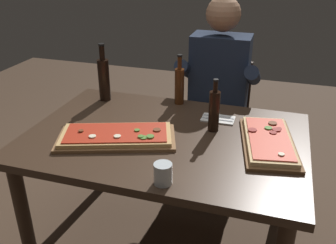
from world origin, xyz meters
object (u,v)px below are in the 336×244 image
(dining_table, at_px, (165,151))
(vinegar_bottle_green, at_px, (214,110))
(diner_chair, at_px, (219,116))
(seated_diner, at_px, (218,88))
(wine_bottle_dark, at_px, (104,78))
(oil_bottle_amber, at_px, (179,85))
(pizza_rectangular_front, at_px, (117,136))
(tumbler_near_camera, at_px, (163,175))
(pizza_rectangular_left, at_px, (269,141))

(dining_table, height_order, vinegar_bottle_green, vinegar_bottle_green)
(diner_chair, height_order, seated_diner, seated_diner)
(wine_bottle_dark, distance_m, oil_bottle_amber, 0.46)
(seated_diner, bearing_deg, pizza_rectangular_front, -112.12)
(tumbler_near_camera, bearing_deg, dining_table, 106.60)
(vinegar_bottle_green, bearing_deg, oil_bottle_amber, 132.25)
(dining_table, distance_m, pizza_rectangular_left, 0.52)
(wine_bottle_dark, height_order, diner_chair, wine_bottle_dark)
(dining_table, height_order, wine_bottle_dark, wine_bottle_dark)
(oil_bottle_amber, height_order, tumbler_near_camera, oil_bottle_amber)
(oil_bottle_amber, distance_m, vinegar_bottle_green, 0.40)
(wine_bottle_dark, relative_size, oil_bottle_amber, 1.16)
(vinegar_bottle_green, relative_size, diner_chair, 0.32)
(dining_table, height_order, pizza_rectangular_front, pizza_rectangular_front)
(seated_diner, bearing_deg, wine_bottle_dark, -148.01)
(oil_bottle_amber, height_order, diner_chair, oil_bottle_amber)
(wine_bottle_dark, distance_m, diner_chair, 0.91)
(pizza_rectangular_front, xyz_separation_m, diner_chair, (0.35, 0.97, -0.27))
(wine_bottle_dark, distance_m, vinegar_bottle_green, 0.75)
(pizza_rectangular_front, relative_size, vinegar_bottle_green, 2.27)
(diner_chair, bearing_deg, oil_bottle_amber, -112.27)
(dining_table, bearing_deg, diner_chair, 81.10)
(vinegar_bottle_green, bearing_deg, pizza_rectangular_front, -150.57)
(pizza_rectangular_left, distance_m, tumbler_near_camera, 0.60)
(pizza_rectangular_front, distance_m, pizza_rectangular_left, 0.74)
(dining_table, distance_m, pizza_rectangular_front, 0.27)
(dining_table, height_order, oil_bottle_amber, oil_bottle_amber)
(pizza_rectangular_left, distance_m, oil_bottle_amber, 0.67)
(pizza_rectangular_front, xyz_separation_m, pizza_rectangular_left, (0.72, 0.17, -0.00))
(tumbler_near_camera, bearing_deg, vinegar_bottle_green, 79.09)
(tumbler_near_camera, bearing_deg, diner_chair, 89.35)
(dining_table, distance_m, vinegar_bottle_green, 0.33)
(tumbler_near_camera, bearing_deg, wine_bottle_dark, 129.75)
(tumbler_near_camera, distance_m, diner_chair, 1.29)
(dining_table, relative_size, oil_bottle_amber, 4.63)
(pizza_rectangular_left, relative_size, diner_chair, 0.62)
(vinegar_bottle_green, bearing_deg, seated_diner, 98.20)
(oil_bottle_amber, bearing_deg, diner_chair, 67.73)
(dining_table, distance_m, seated_diner, 0.75)
(seated_diner, bearing_deg, oil_bottle_amber, -119.47)
(wine_bottle_dark, relative_size, tumbler_near_camera, 3.88)
(pizza_rectangular_front, distance_m, oil_bottle_amber, 0.57)
(pizza_rectangular_front, bearing_deg, dining_table, 29.17)
(dining_table, distance_m, oil_bottle_amber, 0.47)
(oil_bottle_amber, distance_m, tumbler_near_camera, 0.84)
(wine_bottle_dark, bearing_deg, dining_table, -34.38)
(pizza_rectangular_front, height_order, seated_diner, seated_diner)
(pizza_rectangular_front, bearing_deg, seated_diner, 67.88)
(wine_bottle_dark, height_order, tumbler_near_camera, wine_bottle_dark)
(seated_diner, bearing_deg, tumbler_near_camera, -90.71)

